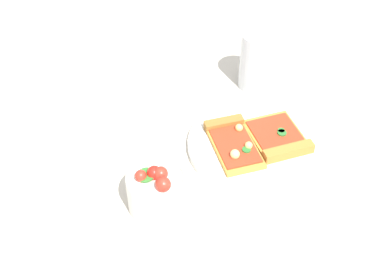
# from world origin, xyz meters

# --- Properties ---
(ground_plane) EXTENTS (2.40, 2.40, 0.00)m
(ground_plane) POSITION_xyz_m (0.00, 0.00, 0.00)
(ground_plane) COLOR beige
(ground_plane) RESTS_ON ground
(plate) EXTENTS (0.26, 0.26, 0.01)m
(plate) POSITION_xyz_m (-0.03, -0.02, 0.01)
(plate) COLOR white
(plate) RESTS_ON ground_plane
(pizza_slice_near) EXTENTS (0.08, 0.14, 0.02)m
(pizza_slice_near) POSITION_xyz_m (0.01, -0.03, 0.02)
(pizza_slice_near) COLOR gold
(pizza_slice_near) RESTS_ON plate
(pizza_slice_far) EXTENTS (0.10, 0.12, 0.02)m
(pizza_slice_far) POSITION_xyz_m (-0.07, -0.01, 0.02)
(pizza_slice_far) COLOR gold
(pizza_slice_far) RESTS_ON plate
(salad_bowl) EXTENTS (0.10, 0.10, 0.09)m
(salad_bowl) POSITION_xyz_m (0.18, 0.05, 0.04)
(salad_bowl) COLOR white
(salad_bowl) RESTS_ON ground_plane
(soda_glass) EXTENTS (0.08, 0.08, 0.13)m
(soda_glass) POSITION_xyz_m (-0.11, -0.20, 0.06)
(soda_glass) COLOR silver
(soda_glass) RESTS_ON ground_plane
(paper_napkin) EXTENTS (0.17, 0.16, 0.00)m
(paper_napkin) POSITION_xyz_m (0.26, -0.16, 0.00)
(paper_napkin) COLOR white
(paper_napkin) RESTS_ON ground_plane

